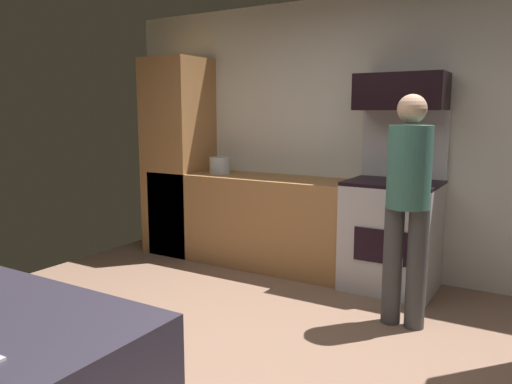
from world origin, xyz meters
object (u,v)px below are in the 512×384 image
at_px(oven_range, 392,230).
at_px(stock_pot, 220,165).
at_px(microwave, 401,92).
at_px(person_cook, 408,199).

xyz_separation_m(oven_range, stock_pot, (-1.82, 0.00, 0.47)).
relative_size(microwave, person_cook, 0.45).
distance_m(oven_range, stock_pot, 1.88).
bearing_deg(oven_range, person_cook, -67.90).
bearing_deg(person_cook, stock_pot, 160.62).
relative_size(person_cook, stock_pot, 7.40).
xyz_separation_m(person_cook, stock_pot, (-2.13, 0.75, 0.06)).
bearing_deg(stock_pot, microwave, 2.51).
bearing_deg(microwave, person_cook, -69.97).
bearing_deg(person_cook, microwave, 110.03).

